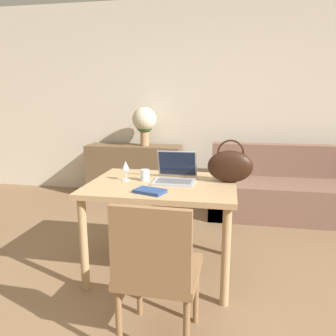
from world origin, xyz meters
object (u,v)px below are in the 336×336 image
Objects in this scene: chair at (157,268)px; wine_glass at (126,167)px; drinking_glass at (145,175)px; flower_vase at (144,122)px; couch at (290,191)px; laptop at (175,173)px; handbag at (230,166)px.

wine_glass reaches higher than chair.
drinking_glass is 0.17× the size of flower_vase.
wine_glass reaches higher than couch.
laptop reaches higher than wine_glass.
wine_glass is 0.83m from handbag.
laptop reaches higher than drinking_glass.
flower_vase is (-0.74, 1.87, 0.26)m from laptop.
drinking_glass is at bearing -132.05° from couch.
wine_glass is at bearing -79.88° from flower_vase.
drinking_glass is 0.58× the size of wine_glass.
laptop reaches higher than couch.
handbag reaches higher than drinking_glass.
couch is 1.99m from laptop.
flower_vase reaches higher than couch.
wine_glass is at bearing -134.69° from couch.
couch is 6.00× the size of laptop.
drinking_glass is at bearing 110.08° from chair.
wine_glass is 0.29× the size of flower_vase.
handbag is 0.66× the size of flower_vase.
flower_vase is (-0.34, 1.93, 0.22)m from wine_glass.
handbag is (0.82, 0.09, 0.02)m from wine_glass.
laptop is at bearing 8.81° from wine_glass.
chair is at bearing -62.82° from wine_glass.
wine_glass is 1.97m from flower_vase.
laptop is at bearing -127.58° from couch.
drinking_glass is (-0.29, 0.88, 0.30)m from chair.
drinking_glass is at bearing -173.82° from handbag.
laptop is 2.06× the size of wine_glass.
chair is at bearing -86.93° from laptop.
flower_vase is at bearing 107.65° from chair.
flower_vase is at bearing 122.37° from handbag.
couch is 2.29m from wine_glass.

